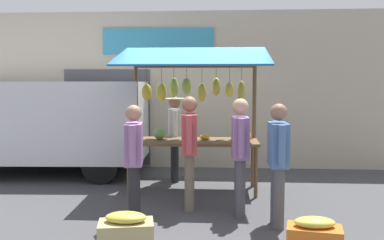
{
  "coord_description": "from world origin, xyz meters",
  "views": [
    {
      "loc": [
        -0.48,
        7.33,
        1.85
      ],
      "look_at": [
        0.0,
        0.3,
        1.25
      ],
      "focal_mm": 40.56,
      "sensor_mm": 36.0,
      "label": 1
    }
  ],
  "objects_px": {
    "shopper_with_shopping_bag": "(134,155)",
    "shopper_with_ponytail": "(190,144)",
    "parked_van": "(28,119)",
    "produce_crate_near": "(126,233)",
    "shopper_in_striped_shirt": "(240,148)",
    "vendor_with_sunhat": "(174,131)",
    "market_stall": "(193,101)",
    "shopper_in_grey_tee": "(278,156)",
    "produce_crate_side": "(314,235)"
  },
  "relations": [
    {
      "from": "produce_crate_near",
      "to": "produce_crate_side",
      "type": "xyz_separation_m",
      "value": [
        -2.07,
        -0.17,
        -0.03
      ]
    },
    {
      "from": "shopper_in_striped_shirt",
      "to": "produce_crate_near",
      "type": "relative_size",
      "value": 2.49
    },
    {
      "from": "produce_crate_side",
      "to": "market_stall",
      "type": "bearing_deg",
      "value": -59.95
    },
    {
      "from": "vendor_with_sunhat",
      "to": "shopper_in_grey_tee",
      "type": "relative_size",
      "value": 1.01
    },
    {
      "from": "shopper_with_shopping_bag",
      "to": "parked_van",
      "type": "xyz_separation_m",
      "value": [
        2.76,
        -2.89,
        0.23
      ]
    },
    {
      "from": "vendor_with_sunhat",
      "to": "market_stall",
      "type": "bearing_deg",
      "value": 20.64
    },
    {
      "from": "market_stall",
      "to": "produce_crate_near",
      "type": "xyz_separation_m",
      "value": [
        0.54,
        2.81,
        -1.35
      ]
    },
    {
      "from": "vendor_with_sunhat",
      "to": "produce_crate_near",
      "type": "height_order",
      "value": "vendor_with_sunhat"
    },
    {
      "from": "market_stall",
      "to": "produce_crate_near",
      "type": "distance_m",
      "value": 3.17
    },
    {
      "from": "parked_van",
      "to": "vendor_with_sunhat",
      "type": "bearing_deg",
      "value": 169.55
    },
    {
      "from": "shopper_in_grey_tee",
      "to": "shopper_in_striped_shirt",
      "type": "bearing_deg",
      "value": 44.88
    },
    {
      "from": "market_stall",
      "to": "produce_crate_near",
      "type": "height_order",
      "value": "market_stall"
    },
    {
      "from": "shopper_in_striped_shirt",
      "to": "shopper_with_shopping_bag",
      "type": "distance_m",
      "value": 1.47
    },
    {
      "from": "shopper_in_grey_tee",
      "to": "produce_crate_near",
      "type": "xyz_separation_m",
      "value": [
        1.77,
        0.97,
        -0.71
      ]
    },
    {
      "from": "market_stall",
      "to": "shopper_with_shopping_bag",
      "type": "distance_m",
      "value": 2.01
    },
    {
      "from": "market_stall",
      "to": "shopper_in_striped_shirt",
      "type": "xyz_separation_m",
      "value": [
        -0.76,
        1.39,
        -0.61
      ]
    },
    {
      "from": "shopper_with_shopping_bag",
      "to": "shopper_in_grey_tee",
      "type": "distance_m",
      "value": 1.88
    },
    {
      "from": "shopper_with_shopping_bag",
      "to": "produce_crate_near",
      "type": "xyz_separation_m",
      "value": [
        -0.11,
        1.03,
        -0.69
      ]
    },
    {
      "from": "vendor_with_sunhat",
      "to": "shopper_in_striped_shirt",
      "type": "xyz_separation_m",
      "value": [
        -1.14,
        2.08,
        0.01
      ]
    },
    {
      "from": "shopper_in_striped_shirt",
      "to": "shopper_with_ponytail",
      "type": "bearing_deg",
      "value": 69.09
    },
    {
      "from": "vendor_with_sunhat",
      "to": "produce_crate_side",
      "type": "relative_size",
      "value": 2.47
    },
    {
      "from": "market_stall",
      "to": "vendor_with_sunhat",
      "type": "xyz_separation_m",
      "value": [
        0.39,
        -0.69,
        -0.61
      ]
    },
    {
      "from": "market_stall",
      "to": "shopper_in_grey_tee",
      "type": "distance_m",
      "value": 2.3
    },
    {
      "from": "shopper_with_shopping_bag",
      "to": "produce_crate_side",
      "type": "height_order",
      "value": "shopper_with_shopping_bag"
    },
    {
      "from": "shopper_in_striped_shirt",
      "to": "parked_van",
      "type": "height_order",
      "value": "parked_van"
    },
    {
      "from": "parked_van",
      "to": "produce_crate_near",
      "type": "xyz_separation_m",
      "value": [
        -2.88,
        3.92,
        -0.92
      ]
    },
    {
      "from": "shopper_in_grey_tee",
      "to": "produce_crate_side",
      "type": "distance_m",
      "value": 1.14
    },
    {
      "from": "parked_van",
      "to": "produce_crate_near",
      "type": "height_order",
      "value": "parked_van"
    },
    {
      "from": "vendor_with_sunhat",
      "to": "parked_van",
      "type": "xyz_separation_m",
      "value": [
        3.03,
        -0.41,
        0.18
      ]
    },
    {
      "from": "market_stall",
      "to": "produce_crate_side",
      "type": "bearing_deg",
      "value": 120.05
    },
    {
      "from": "market_stall",
      "to": "vendor_with_sunhat",
      "type": "height_order",
      "value": "market_stall"
    },
    {
      "from": "shopper_with_ponytail",
      "to": "parked_van",
      "type": "height_order",
      "value": "parked_van"
    },
    {
      "from": "market_stall",
      "to": "produce_crate_near",
      "type": "bearing_deg",
      "value": 79.06
    },
    {
      "from": "shopper_in_striped_shirt",
      "to": "produce_crate_side",
      "type": "bearing_deg",
      "value": -149.52
    },
    {
      "from": "market_stall",
      "to": "shopper_in_striped_shirt",
      "type": "bearing_deg",
      "value": 118.49
    },
    {
      "from": "vendor_with_sunhat",
      "to": "shopper_in_striped_shirt",
      "type": "relative_size",
      "value": 0.98
    },
    {
      "from": "shopper_with_ponytail",
      "to": "parked_van",
      "type": "distance_m",
      "value": 4.12
    },
    {
      "from": "vendor_with_sunhat",
      "to": "shopper_in_grey_tee",
      "type": "height_order",
      "value": "vendor_with_sunhat"
    },
    {
      "from": "shopper_in_striped_shirt",
      "to": "produce_crate_side",
      "type": "xyz_separation_m",
      "value": [
        -0.77,
        1.25,
        -0.78
      ]
    },
    {
      "from": "market_stall",
      "to": "produce_crate_side",
      "type": "xyz_separation_m",
      "value": [
        -1.53,
        2.64,
        -1.38
      ]
    },
    {
      "from": "shopper_with_shopping_bag",
      "to": "produce_crate_near",
      "type": "bearing_deg",
      "value": 178.48
    },
    {
      "from": "shopper_in_striped_shirt",
      "to": "parked_van",
      "type": "xyz_separation_m",
      "value": [
        4.18,
        -2.49,
        0.17
      ]
    },
    {
      "from": "market_stall",
      "to": "parked_van",
      "type": "bearing_deg",
      "value": -17.85
    },
    {
      "from": "shopper_in_grey_tee",
      "to": "parked_van",
      "type": "distance_m",
      "value": 5.5
    },
    {
      "from": "shopper_with_shopping_bag",
      "to": "shopper_with_ponytail",
      "type": "height_order",
      "value": "shopper_with_ponytail"
    },
    {
      "from": "market_stall",
      "to": "shopper_in_striped_shirt",
      "type": "distance_m",
      "value": 1.7
    },
    {
      "from": "shopper_in_striped_shirt",
      "to": "produce_crate_near",
      "type": "xyz_separation_m",
      "value": [
        1.3,
        1.42,
        -0.74
      ]
    },
    {
      "from": "vendor_with_sunhat",
      "to": "parked_van",
      "type": "bearing_deg",
      "value": -106.6
    },
    {
      "from": "vendor_with_sunhat",
      "to": "shopper_with_ponytail",
      "type": "relative_size",
      "value": 0.97
    },
    {
      "from": "market_stall",
      "to": "parked_van",
      "type": "xyz_separation_m",
      "value": [
        3.42,
        -1.1,
        -0.43
      ]
    }
  ]
}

